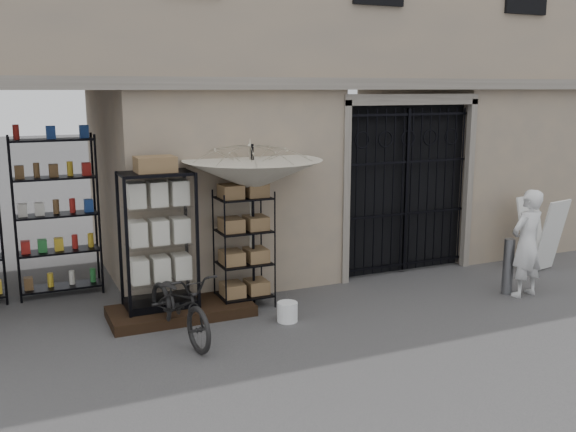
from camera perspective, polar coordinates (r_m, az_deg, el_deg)
name	(u,v)px	position (r m, az deg, el deg)	size (l,w,h in m)	color
ground	(384,327)	(8.92, 8.52, -9.75)	(80.00, 80.00, 0.00)	#26262A
main_building	(269,13)	(11.95, -1.68, 17.62)	(14.00, 4.00, 9.00)	gray
shop_recess	(10,209)	(9.92, -23.46, 0.58)	(3.00, 1.70, 3.00)	black
shop_shelving	(7,220)	(10.45, -23.68, -0.32)	(2.70, 0.50, 2.50)	black
iron_gate	(401,187)	(11.32, 10.02, 2.57)	(2.50, 0.21, 3.00)	black
step_platform	(181,311)	(9.33, -9.49, -8.33)	(2.00, 0.90, 0.15)	black
display_cabinet	(159,247)	(9.11, -11.40, -2.74)	(1.11, 0.93, 2.07)	black
wire_rack	(244,250)	(9.44, -3.93, -3.04)	(0.90, 0.77, 1.73)	black
market_umbrella	(253,167)	(9.25, -3.17, 4.39)	(2.34, 2.35, 2.88)	black
white_bucket	(287,312)	(8.99, -0.06, -8.52)	(0.29, 0.29, 0.27)	white
bicycle	(181,338)	(8.59, -9.52, -10.63)	(0.61, 0.92, 1.76)	black
steel_bollard	(508,266)	(10.64, 18.98, -4.26)	(0.16, 0.16, 0.89)	slate
shopkeeper	(523,295)	(10.75, 20.15, -6.64)	(0.61, 1.68, 0.40)	silver
easel_sign	(541,234)	(12.19, 21.56, -1.47)	(0.73, 0.80, 1.27)	silver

